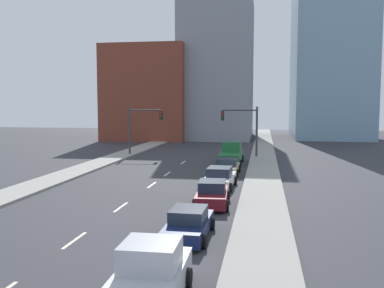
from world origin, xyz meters
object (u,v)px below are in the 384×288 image
Objects in this scene: sedan_maroon at (212,194)px; sedan_white at (219,178)px; pickup_truck_green at (231,155)px; traffic_signal_left at (139,124)px; traffic_signal_right at (246,125)px; sedan_tan at (227,167)px; pickup_truck_silver at (145,285)px; sedan_navy at (189,224)px.

sedan_white is (-0.13, 5.59, -0.00)m from sedan_maroon.
sedan_maroon is at bearing -88.64° from pickup_truck_green.
sedan_maroon is 0.91× the size of sedan_white.
traffic_signal_left is 12.55m from traffic_signal_right.
pickup_truck_green is at bearing 87.48° from sedan_maroon.
traffic_signal_right reaches higher than sedan_white.
traffic_signal_left is at bearing 134.23° from sedan_tan.
sedan_navy is at bearing 88.27° from pickup_truck_silver.
sedan_maroon is 18.39m from pickup_truck_green.
sedan_tan is (-1.10, -12.10, -3.12)m from traffic_signal_right.
sedan_navy is (-1.32, -30.02, -3.15)m from traffic_signal_right.
pickup_truck_silver reaches higher than sedan_maroon.
pickup_truck_silver is at bearing -92.15° from traffic_signal_right.
pickup_truck_green is at bearing 92.24° from sedan_tan.
pickup_truck_green reaches higher than sedan_white.
traffic_signal_left reaches higher than sedan_navy.
pickup_truck_green reaches higher than pickup_truck_silver.
pickup_truck_silver is 1.35× the size of sedan_navy.
sedan_white is (0.19, 11.86, 0.07)m from sedan_navy.
traffic_signal_right is 1.22× the size of sedan_white.
traffic_signal_right is 30.22m from sedan_navy.
pickup_truck_green is at bearing -25.45° from traffic_signal_left.
traffic_signal_right is at bearing 89.48° from sedan_white.
sedan_navy is 1.01× the size of sedan_maroon.
traffic_signal_left is 0.92× the size of pickup_truck_green.
sedan_white is (11.42, -18.16, -3.08)m from traffic_signal_left.
sedan_maroon reaches higher than sedan_white.
sedan_maroon is at bearing -92.40° from traffic_signal_right.
traffic_signal_left is at bearing 180.00° from traffic_signal_right.
sedan_tan reaches higher than sedan_navy.
traffic_signal_right is at bearing 0.00° from traffic_signal_left.
traffic_signal_right is (12.55, 0.00, 0.00)m from traffic_signal_left.
traffic_signal_right reaches higher than pickup_truck_silver.
traffic_signal_left reaches higher than pickup_truck_silver.
traffic_signal_right is at bearing 84.22° from sedan_maroon.
pickup_truck_green is (11.28, -5.37, -2.87)m from traffic_signal_left.
traffic_signal_right reaches higher than sedan_tan.
pickup_truck_silver reaches higher than sedan_navy.
sedan_navy is at bearing -69.50° from traffic_signal_left.
pickup_truck_green is (-0.28, 18.39, 0.21)m from sedan_maroon.
traffic_signal_right is 37.16m from pickup_truck_silver.
pickup_truck_green is (-0.14, 12.80, 0.21)m from sedan_white.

